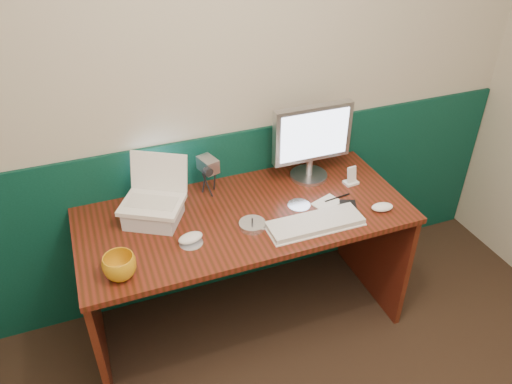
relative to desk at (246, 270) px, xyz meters
name	(u,v)px	position (x,y,z in m)	size (l,w,h in m)	color
back_wall	(215,89)	(-0.01, 0.37, 0.88)	(3.50, 0.04, 2.50)	#B7B09B
wainscot	(222,214)	(-0.01, 0.36, 0.12)	(3.48, 0.02, 1.00)	#072F25
desk	(246,270)	(0.00, 0.00, 0.00)	(1.60, 0.70, 0.75)	#37190A
laptop_riser	(153,213)	(-0.42, 0.10, 0.42)	(0.24, 0.20, 0.08)	silver
laptop	(149,186)	(-0.42, 0.10, 0.57)	(0.28, 0.21, 0.23)	white
monitor	(311,142)	(0.43, 0.19, 0.59)	(0.42, 0.12, 0.42)	#A8A8AD
keyboard	(315,224)	(0.27, -0.21, 0.39)	(0.45, 0.15, 0.03)	silver
mouse_right	(382,207)	(0.63, -0.21, 0.39)	(0.11, 0.06, 0.04)	white
mouse_left	(191,238)	(-0.30, -0.11, 0.39)	(0.12, 0.07, 0.04)	white
mug	(120,267)	(-0.62, -0.23, 0.43)	(0.14, 0.14, 0.11)	orange
camcorder	(208,174)	(-0.11, 0.23, 0.49)	(0.10, 0.14, 0.22)	#A2A2A6
cd_spindle	(252,225)	(0.00, -0.11, 0.39)	(0.13, 0.13, 0.03)	silver
cd_loose_a	(191,243)	(-0.30, -0.12, 0.38)	(0.11, 0.11, 0.00)	silver
cd_loose_b	(299,205)	(0.27, -0.03, 0.38)	(0.11, 0.11, 0.00)	silver
pen	(337,198)	(0.48, -0.05, 0.38)	(0.01, 0.01, 0.15)	black
papers	(327,203)	(0.41, -0.06, 0.38)	(0.14, 0.09, 0.00)	white
dock	(351,182)	(0.61, 0.05, 0.38)	(0.07, 0.05, 0.01)	white
music_player	(352,174)	(0.61, 0.05, 0.43)	(0.05, 0.01, 0.09)	silver
pda	(349,209)	(0.48, -0.15, 0.38)	(0.08, 0.13, 0.02)	black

